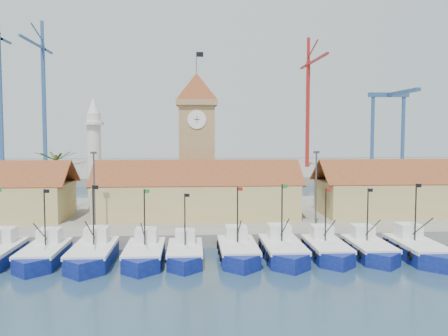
{
  "coord_description": "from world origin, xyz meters",
  "views": [
    {
      "loc": [
        -0.78,
        -46.05,
        12.82
      ],
      "look_at": [
        3.42,
        18.0,
        8.12
      ],
      "focal_mm": 40.0,
      "sensor_mm": 36.0,
      "label": 1
    }
  ],
  "objects": [
    {
      "name": "gantry",
      "position": [
        62.0,
        106.65,
        20.04
      ],
      "size": [
        13.0,
        22.0,
        23.2
      ],
      "color": "#2B5084",
      "rests_on": "terminal"
    },
    {
      "name": "boat_7",
      "position": [
        12.95,
        2.89,
        0.77
      ],
      "size": [
        3.59,
        9.84,
        7.44
      ],
      "color": "#0C155B",
      "rests_on": "ground"
    },
    {
      "name": "quay",
      "position": [
        0.0,
        24.0,
        0.75
      ],
      "size": [
        140.0,
        32.0,
        1.5
      ],
      "primitive_type": "cube",
      "color": "gray",
      "rests_on": "ground"
    },
    {
      "name": "terminal",
      "position": [
        0.0,
        110.0,
        1.0
      ],
      "size": [
        240.0,
        80.0,
        2.0
      ],
      "primitive_type": "cube",
      "color": "gray",
      "rests_on": "ground"
    },
    {
      "name": "boat_8",
      "position": [
        17.34,
        2.85,
        0.77
      ],
      "size": [
        3.57,
        9.79,
        7.41
      ],
      "color": "#0C155B",
      "rests_on": "ground"
    },
    {
      "name": "boat_6",
      "position": [
        8.36,
        2.54,
        0.82
      ],
      "size": [
        3.83,
        10.5,
        7.94
      ],
      "color": "#0C155B",
      "rests_on": "ground"
    },
    {
      "name": "boat_5",
      "position": [
        3.84,
        2.61,
        0.79
      ],
      "size": [
        3.7,
        10.14,
        7.67
      ],
      "color": "#0C155B",
      "rests_on": "ground"
    },
    {
      "name": "ground",
      "position": [
        0.0,
        0.0,
        0.0
      ],
      "size": [
        400.0,
        400.0,
        0.0
      ],
      "primitive_type": "plane",
      "color": "#1B3048",
      "rests_on": "ground"
    },
    {
      "name": "boat_2",
      "position": [
        -10.41,
        2.11,
        0.83
      ],
      "size": [
        3.88,
        10.62,
        8.04
      ],
      "color": "#0C155B",
      "rests_on": "ground"
    },
    {
      "name": "boat_4",
      "position": [
        -1.46,
        2.35,
        0.73
      ],
      "size": [
        3.42,
        9.36,
        7.08
      ],
      "color": "#0C155B",
      "rests_on": "ground"
    },
    {
      "name": "minaret",
      "position": [
        -15.0,
        28.0,
        9.73
      ],
      "size": [
        3.0,
        3.0,
        16.3
      ],
      "color": "silver",
      "rests_on": "quay"
    },
    {
      "name": "crane_red_right",
      "position": [
        34.77,
        103.64,
        23.69
      ],
      "size": [
        1.0,
        31.84,
        39.2
      ],
      "color": "maroon",
      "rests_on": "terminal"
    },
    {
      "name": "boat_9",
      "position": [
        22.03,
        1.95,
        0.83
      ],
      "size": [
        3.85,
        10.55,
        7.99
      ],
      "color": "#0C155B",
      "rests_on": "ground"
    },
    {
      "name": "boat_3",
      "position": [
        -5.43,
        2.14,
        0.78
      ],
      "size": [
        3.66,
        10.02,
        7.58
      ],
      "color": "#0C155B",
      "rests_on": "ground"
    },
    {
      "name": "hall_right",
      "position": [
        32.0,
        20.0,
        3.99
      ],
      "size": [
        31.2,
        10.13,
        7.61
      ],
      "color": "tan",
      "rests_on": "quay"
    },
    {
      "name": "hall_center",
      "position": [
        0.0,
        20.0,
        3.99
      ],
      "size": [
        27.04,
        10.13,
        7.61
      ],
      "color": "tan",
      "rests_on": "quay"
    },
    {
      "name": "palm_tree",
      "position": [
        -20.0,
        26.0,
        6.25
      ],
      "size": [
        5.6,
        5.03,
        8.39
      ],
      "color": "brown",
      "rests_on": "quay"
    },
    {
      "name": "lamp_posts",
      "position": [
        0.5,
        12.0,
        6.48
      ],
      "size": [
        80.7,
        0.25,
        9.03
      ],
      "color": "#3F3F44",
      "rests_on": "quay"
    },
    {
      "name": "crane_blue_near",
      "position": [
        -44.95,
        106.97,
        26.02
      ],
      "size": [
        1.0,
        30.15,
        43.69
      ],
      "color": "#2B5084",
      "rests_on": "terminal"
    },
    {
      "name": "clock_tower",
      "position": [
        0.0,
        26.0,
        11.96
      ],
      "size": [
        5.8,
        5.8,
        22.7
      ],
      "color": "#A28453",
      "rests_on": "quay"
    },
    {
      "name": "boat_1",
      "position": [
        -15.22,
        2.63,
        0.79
      ],
      "size": [
        3.67,
        10.05,
        7.6
      ],
      "color": "#0C155B",
      "rests_on": "ground"
    }
  ]
}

